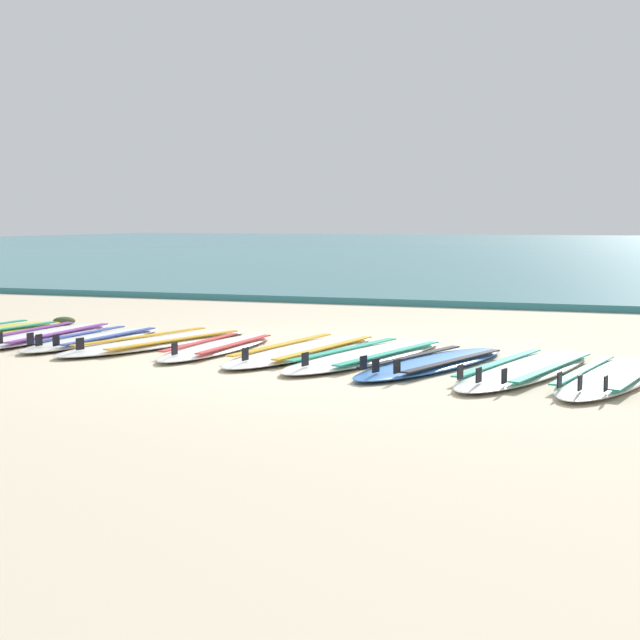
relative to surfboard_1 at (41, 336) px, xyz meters
The scene contains 12 objects.
ground_plane 3.25m from the surfboard_1, ahead, with size 80.00×80.00×0.00m, color beige.
sea 35.10m from the surfboard_1, 84.70° to the left, with size 80.00×60.00×0.10m, color teal.
surfboard_1 is the anchor object (origin of this frame).
surfboard_2 0.68m from the surfboard_1, ahead, with size 0.67×2.23×0.18m.
surfboard_3 1.42m from the surfboard_1, ahead, with size 1.30×2.66×0.18m.
surfboard_4 2.15m from the surfboard_1, ahead, with size 0.59×2.10×0.18m.
surfboard_5 2.99m from the surfboard_1, ahead, with size 1.03×2.64×0.18m.
surfboard_6 3.66m from the surfboard_1, ahead, with size 1.22×2.64×0.18m.
surfboard_7 4.33m from the surfboard_1, ahead, with size 1.20×2.33×0.18m.
surfboard_8 5.13m from the surfboard_1, ahead, with size 1.17×2.59×0.18m.
surfboard_9 5.81m from the surfboard_1, ahead, with size 1.01×2.42×0.18m.
seaweed_clump_mid_sand 1.35m from the surfboard_1, 114.81° to the left, with size 0.28×0.22×0.10m, color #384723.
Camera 1 is at (2.83, -8.02, 1.25)m, focal length 53.00 mm.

